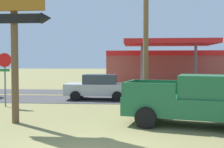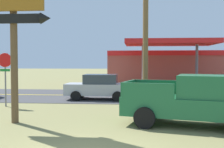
{
  "view_description": "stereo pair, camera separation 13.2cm",
  "coord_description": "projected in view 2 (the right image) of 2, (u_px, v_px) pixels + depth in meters",
  "views": [
    {
      "loc": [
        1.19,
        -7.02,
        2.47
      ],
      "look_at": [
        0.0,
        8.0,
        1.8
      ],
      "focal_mm": 44.98,
      "sensor_mm": 36.0,
      "label": 1
    },
    {
      "loc": [
        1.32,
        -7.01,
        2.47
      ],
      "look_at": [
        0.0,
        8.0,
        1.8
      ],
      "focal_mm": 44.98,
      "sensor_mm": 36.0,
      "label": 2
    }
  ],
  "objects": [
    {
      "name": "stop_sign",
      "position": [
        5.0,
        70.0,
        15.34
      ],
      "size": [
        0.8,
        0.08,
        2.95
      ],
      "color": "slate",
      "rests_on": "ground"
    },
    {
      "name": "road_asphalt",
      "position": [
        118.0,
        96.0,
        20.14
      ],
      "size": [
        140.0,
        8.0,
        0.02
      ],
      "primitive_type": "cube",
      "color": "#3D3D3F",
      "rests_on": "ground"
    },
    {
      "name": "motel_sign",
      "position": [
        13.0,
        5.0,
        10.98
      ],
      "size": [
        2.87,
        0.54,
        6.84
      ],
      "color": "brown",
      "rests_on": "ground"
    },
    {
      "name": "road_centre_line",
      "position": [
        118.0,
        96.0,
        20.14
      ],
      "size": [
        126.0,
        0.2,
        0.01
      ],
      "primitive_type": "cube",
      "color": "gold",
      "rests_on": "road_asphalt"
    },
    {
      "name": "pickup_green_parked_on_lawn",
      "position": [
        194.0,
        101.0,
        10.68
      ],
      "size": [
        5.52,
        3.17,
        1.96
      ],
      "color": "#1E6038",
      "rests_on": "ground"
    },
    {
      "name": "car_silver_near_lane",
      "position": [
        99.0,
        87.0,
        18.21
      ],
      "size": [
        4.2,
        2.0,
        1.64
      ],
      "color": "#A8AAAF",
      "rests_on": "ground"
    },
    {
      "name": "gas_station",
      "position": [
        164.0,
        66.0,
        31.01
      ],
      "size": [
        12.0,
        11.5,
        4.4
      ],
      "color": "#A84C42",
      "rests_on": "ground"
    },
    {
      "name": "utility_pole",
      "position": [
        146.0,
        17.0,
        13.46
      ],
      "size": [
        1.86,
        0.26,
        8.62
      ],
      "color": "brown",
      "rests_on": "ground"
    }
  ]
}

